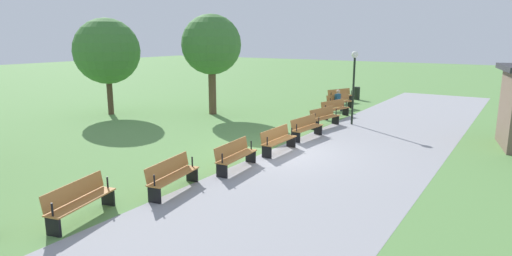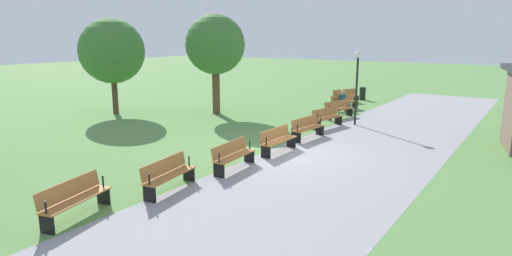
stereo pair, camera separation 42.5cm
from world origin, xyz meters
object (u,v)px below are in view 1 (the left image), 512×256
(bench_0, at_px, (340,96))
(bench_3, at_px, (324,117))
(bench_2, at_px, (335,108))
(bench_4, at_px, (306,127))
(bench_8, at_px, (80,200))
(person_seated, at_px, (339,99))
(trash_bin, at_px, (357,93))
(bench_1, at_px, (340,101))
(bench_7, at_px, (172,175))
(bench_6, at_px, (235,155))
(tree_2, at_px, (107,51))
(bench_5, at_px, (278,139))
(lamp_post, at_px, (354,73))
(tree_1, at_px, (211,45))

(bench_0, relative_size, bench_3, 0.99)
(bench_2, height_order, bench_4, same)
(bench_8, xyz_separation_m, person_seated, (-17.59, -0.65, 0.16))
(bench_2, bearing_deg, trash_bin, -155.91)
(bench_0, height_order, bench_1, same)
(bench_4, relative_size, bench_7, 0.99)
(bench_2, bearing_deg, bench_6, 18.45)
(bench_3, relative_size, tree_2, 0.38)
(bench_8, bearing_deg, bench_6, 156.95)
(tree_2, bearing_deg, bench_7, 57.92)
(bench_0, height_order, person_seated, person_seated)
(bench_0, height_order, bench_6, same)
(bench_5, xyz_separation_m, lamp_post, (-6.41, 0.50, 2.02))
(lamp_post, bearing_deg, bench_1, -150.27)
(bench_6, relative_size, bench_8, 0.99)
(bench_4, bearing_deg, bench_8, 0.02)
(bench_6, xyz_separation_m, lamp_post, (-8.99, 0.61, 2.02))
(bench_0, bearing_deg, bench_5, 34.58)
(bench_3, height_order, bench_7, same)
(bench_7, xyz_separation_m, person_seated, (-15.06, -1.17, 0.16))
(bench_4, height_order, bench_6, same)
(bench_3, bearing_deg, bench_2, -159.27)
(bench_5, distance_m, bench_7, 5.17)
(bench_6, bearing_deg, bench_8, -13.81)
(bench_1, distance_m, bench_2, 2.59)
(bench_7, bearing_deg, tree_2, -131.32)
(bench_4, distance_m, bench_5, 2.59)
(bench_1, height_order, trash_bin, bench_1)
(bench_1, bearing_deg, bench_7, 23.07)
(bench_5, height_order, tree_1, tree_1)
(lamp_post, relative_size, trash_bin, 4.10)
(bench_4, height_order, tree_1, tree_1)
(bench_0, distance_m, tree_2, 14.35)
(bench_0, relative_size, bench_8, 0.99)
(trash_bin, bearing_deg, lamp_post, 18.10)
(bench_8, relative_size, person_seated, 1.67)
(bench_1, xyz_separation_m, bench_2, (2.48, 0.72, 0.00))
(bench_7, relative_size, person_seated, 1.66)
(trash_bin, bearing_deg, bench_5, 8.49)
(bench_0, xyz_separation_m, bench_6, (15.17, 2.46, 0.00))
(bench_6, xyz_separation_m, tree_1, (-7.59, -6.90, 3.27))
(bench_3, distance_m, bench_5, 5.17)
(bench_6, distance_m, bench_8, 5.17)
(bench_1, relative_size, tree_1, 0.37)
(tree_1, xyz_separation_m, trash_bin, (-9.62, 4.82, -3.32))
(lamp_post, bearing_deg, bench_7, -4.54)
(bench_7, distance_m, trash_bin, 19.86)
(bench_2, bearing_deg, bench_5, 20.75)
(bench_2, xyz_separation_m, bench_5, (7.69, 0.93, 0.00))
(bench_0, xyz_separation_m, bench_5, (12.59, 2.56, 0.00))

